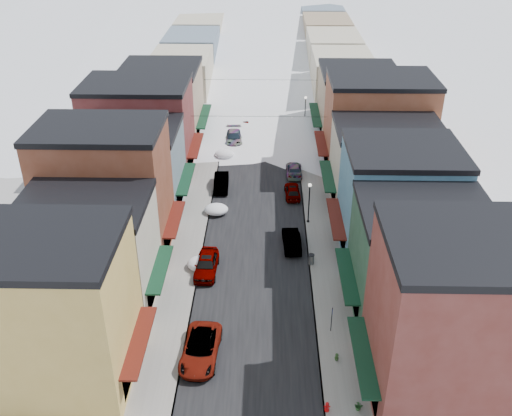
{
  "coord_description": "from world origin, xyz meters",
  "views": [
    {
      "loc": [
        1.08,
        -25.35,
        30.46
      ],
      "look_at": [
        0.0,
        23.92,
        2.57
      ],
      "focal_mm": 40.0,
      "sensor_mm": 36.0,
      "label": 1
    }
  ],
  "objects_px": {
    "car_white_suv": "(201,349)",
    "streetlamp_near": "(309,198)",
    "car_silver_sedan": "(206,264)",
    "fire_hydrant": "(327,407)",
    "trash_can": "(311,259)",
    "car_dark_hatch": "(221,182)",
    "car_green_sedan": "(292,240)"
  },
  "relations": [
    {
      "from": "car_silver_sedan",
      "to": "car_dark_hatch",
      "type": "xyz_separation_m",
      "value": [
        0.1,
        16.39,
        -0.07
      ]
    },
    {
      "from": "car_silver_sedan",
      "to": "car_green_sedan",
      "type": "bearing_deg",
      "value": 30.88
    },
    {
      "from": "car_white_suv",
      "to": "car_green_sedan",
      "type": "xyz_separation_m",
      "value": [
        7.19,
        15.02,
        -0.03
      ]
    },
    {
      "from": "car_white_suv",
      "to": "trash_can",
      "type": "bearing_deg",
      "value": 56.85
    },
    {
      "from": "car_silver_sedan",
      "to": "fire_hydrant",
      "type": "distance_m",
      "value": 18.29
    },
    {
      "from": "car_silver_sedan",
      "to": "car_dark_hatch",
      "type": "relative_size",
      "value": 1.05
    },
    {
      "from": "streetlamp_near",
      "to": "car_white_suv",
      "type": "bearing_deg",
      "value": -114.85
    },
    {
      "from": "car_white_suv",
      "to": "car_dark_hatch",
      "type": "bearing_deg",
      "value": 94.48
    },
    {
      "from": "car_white_suv",
      "to": "trash_can",
      "type": "xyz_separation_m",
      "value": [
        8.89,
        11.99,
        -0.13
      ]
    },
    {
      "from": "fire_hydrant",
      "to": "streetlamp_near",
      "type": "bearing_deg",
      "value": 89.61
    },
    {
      "from": "trash_can",
      "to": "streetlamp_near",
      "type": "height_order",
      "value": "streetlamp_near"
    },
    {
      "from": "fire_hydrant",
      "to": "car_silver_sedan",
      "type": "bearing_deg",
      "value": 121.3
    },
    {
      "from": "car_white_suv",
      "to": "streetlamp_near",
      "type": "distance_m",
      "value": 21.64
    },
    {
      "from": "car_white_suv",
      "to": "streetlamp_near",
      "type": "xyz_separation_m",
      "value": [
        9.05,
        19.54,
        2.17
      ]
    },
    {
      "from": "car_green_sedan",
      "to": "trash_can",
      "type": "height_order",
      "value": "car_green_sedan"
    },
    {
      "from": "car_dark_hatch",
      "to": "fire_hydrant",
      "type": "height_order",
      "value": "car_dark_hatch"
    },
    {
      "from": "car_dark_hatch",
      "to": "car_green_sedan",
      "type": "distance_m",
      "value": 14.33
    },
    {
      "from": "fire_hydrant",
      "to": "car_dark_hatch",
      "type": "bearing_deg",
      "value": 106.37
    },
    {
      "from": "car_green_sedan",
      "to": "streetlamp_near",
      "type": "relative_size",
      "value": 1.03
    },
    {
      "from": "car_green_sedan",
      "to": "streetlamp_near",
      "type": "bearing_deg",
      "value": -115.62
    },
    {
      "from": "trash_can",
      "to": "streetlamp_near",
      "type": "distance_m",
      "value": 7.89
    },
    {
      "from": "car_dark_hatch",
      "to": "streetlamp_near",
      "type": "bearing_deg",
      "value": -40.79
    },
    {
      "from": "car_silver_sedan",
      "to": "car_white_suv",
      "type": "bearing_deg",
      "value": -84.72
    },
    {
      "from": "car_white_suv",
      "to": "streetlamp_near",
      "type": "height_order",
      "value": "streetlamp_near"
    },
    {
      "from": "car_dark_hatch",
      "to": "streetlamp_near",
      "type": "relative_size",
      "value": 1.05
    },
    {
      "from": "car_white_suv",
      "to": "trash_can",
      "type": "height_order",
      "value": "car_white_suv"
    },
    {
      "from": "car_white_suv",
      "to": "fire_hydrant",
      "type": "relative_size",
      "value": 7.64
    },
    {
      "from": "car_white_suv",
      "to": "car_green_sedan",
      "type": "distance_m",
      "value": 16.65
    },
    {
      "from": "car_white_suv",
      "to": "streetlamp_near",
      "type": "bearing_deg",
      "value": 68.53
    },
    {
      "from": "car_green_sedan",
      "to": "trash_can",
      "type": "xyz_separation_m",
      "value": [
        1.7,
        -3.03,
        -0.1
      ]
    },
    {
      "from": "car_silver_sedan",
      "to": "fire_hydrant",
      "type": "relative_size",
      "value": 6.61
    },
    {
      "from": "car_silver_sedan",
      "to": "car_dark_hatch",
      "type": "height_order",
      "value": "car_silver_sedan"
    }
  ]
}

